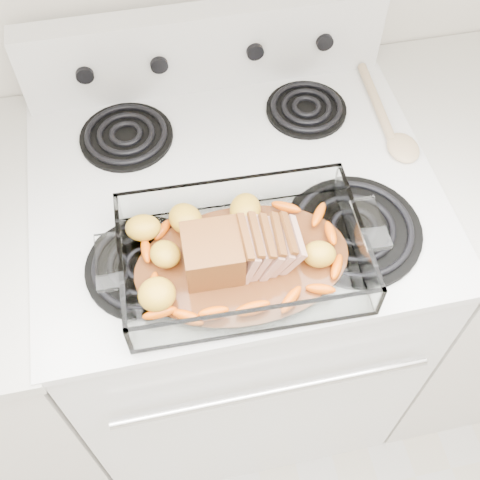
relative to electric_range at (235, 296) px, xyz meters
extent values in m
cube|color=white|center=(0.00, 0.00, -0.02)|extent=(0.76, 0.65, 0.92)
cube|color=black|center=(0.00, -0.32, -0.03)|extent=(0.65, 0.02, 0.55)
cylinder|color=silver|center=(0.00, -0.36, 0.26)|extent=(0.61, 0.02, 0.02)
cube|color=white|center=(0.00, 0.00, 0.44)|extent=(0.78, 0.67, 0.02)
cube|color=white|center=(0.00, 0.29, 0.54)|extent=(0.76, 0.06, 0.18)
cylinder|color=black|center=(-0.19, -0.16, 0.46)|extent=(0.21, 0.21, 0.01)
cylinder|color=black|center=(0.19, -0.16, 0.46)|extent=(0.25, 0.25, 0.01)
cylinder|color=black|center=(-0.19, 0.16, 0.46)|extent=(0.19, 0.19, 0.01)
cylinder|color=black|center=(0.19, 0.16, 0.46)|extent=(0.17, 0.17, 0.01)
cylinder|color=black|center=(-0.25, 0.26, 0.54)|extent=(0.04, 0.02, 0.04)
cylinder|color=black|center=(-0.10, 0.26, 0.54)|extent=(0.04, 0.02, 0.04)
cylinder|color=black|center=(0.10, 0.26, 0.54)|extent=(0.04, 0.02, 0.04)
cylinder|color=black|center=(0.25, 0.26, 0.54)|extent=(0.04, 0.02, 0.04)
cube|color=white|center=(0.66, 0.00, -0.03)|extent=(0.55, 0.65, 0.90)
cube|color=white|center=(-0.02, -0.19, 0.47)|extent=(0.41, 0.27, 0.01)
cube|color=white|center=(-0.02, -0.32, 0.51)|extent=(0.41, 0.01, 0.07)
cube|color=white|center=(-0.02, -0.06, 0.51)|extent=(0.41, 0.01, 0.07)
cube|color=white|center=(-0.22, -0.19, 0.51)|extent=(0.01, 0.27, 0.07)
cube|color=white|center=(0.18, -0.19, 0.51)|extent=(0.01, 0.27, 0.07)
cylinder|color=#572B13|center=(-0.02, -0.19, 0.47)|extent=(0.24, 0.24, 0.00)
cube|color=brown|center=(-0.07, -0.19, 0.51)|extent=(0.10, 0.10, 0.08)
cube|color=tan|center=(-0.02, -0.19, 0.51)|extent=(0.04, 0.09, 0.07)
cube|color=tan|center=(0.00, -0.19, 0.51)|extent=(0.04, 0.09, 0.07)
cube|color=tan|center=(0.02, -0.19, 0.50)|extent=(0.04, 0.09, 0.07)
cube|color=tan|center=(0.04, -0.19, 0.50)|extent=(0.04, 0.09, 0.06)
cube|color=tan|center=(0.05, -0.19, 0.50)|extent=(0.05, 0.08, 0.06)
ellipsoid|color=#EA6100|center=(-0.16, -0.27, 0.48)|extent=(0.05, 0.02, 0.02)
ellipsoid|color=#EA6100|center=(0.08, -0.27, 0.48)|extent=(0.05, 0.02, 0.02)
ellipsoid|color=#EA6100|center=(0.12, -0.18, 0.48)|extent=(0.05, 0.02, 0.02)
ellipsoid|color=#EA6100|center=(-0.17, -0.16, 0.48)|extent=(0.05, 0.02, 0.02)
ellipsoid|color=gold|center=(-0.17, -0.12, 0.49)|extent=(0.06, 0.05, 0.04)
ellipsoid|color=gold|center=(0.00, -0.11, 0.49)|extent=(0.06, 0.05, 0.04)
ellipsoid|color=gold|center=(0.09, -0.21, 0.49)|extent=(0.06, 0.05, 0.04)
cylinder|color=tan|center=(0.34, 0.14, 0.46)|extent=(0.03, 0.23, 0.02)
ellipsoid|color=tan|center=(0.35, 0.01, 0.46)|extent=(0.06, 0.08, 0.02)
camera|label=1|loc=(-0.14, -0.74, 1.35)|focal=45.00mm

